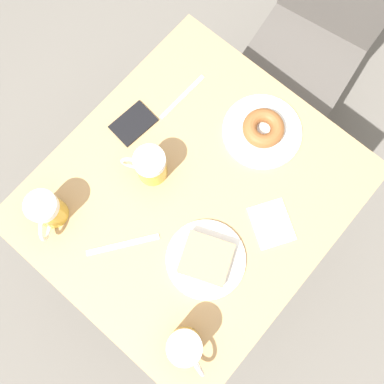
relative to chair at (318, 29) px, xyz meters
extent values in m
plane|color=#666059|center=(0.09, -0.81, -0.55)|extent=(8.00, 8.00, 0.00)
cube|color=tan|center=(0.09, -0.81, 0.17)|extent=(0.79, 0.89, 0.03)
cylinder|color=black|center=(-0.27, -1.22, -0.19)|extent=(0.04, 0.04, 0.71)
cylinder|color=black|center=(0.44, -1.22, -0.19)|extent=(0.04, 0.04, 0.71)
cylinder|color=black|center=(-0.27, -0.41, -0.19)|extent=(0.04, 0.04, 0.71)
cylinder|color=black|center=(0.44, -0.41, -0.19)|extent=(0.04, 0.04, 0.71)
cube|color=#514C47|center=(0.01, -0.10, -0.09)|extent=(0.45, 0.45, 0.02)
cylinder|color=#514C47|center=(-0.13, -0.30, -0.32)|extent=(0.03, 0.03, 0.45)
cylinder|color=#514C47|center=(0.21, -0.25, -0.32)|extent=(0.03, 0.03, 0.45)
cylinder|color=#514C47|center=(-0.18, 0.05, -0.32)|extent=(0.03, 0.03, 0.45)
cylinder|color=#514C47|center=(0.16, 0.10, -0.32)|extent=(0.03, 0.03, 0.45)
cylinder|color=white|center=(0.24, -0.93, 0.19)|extent=(0.22, 0.22, 0.01)
cube|color=tan|center=(0.24, -0.93, 0.22)|extent=(0.17, 0.16, 0.04)
cylinder|color=white|center=(0.12, -0.53, 0.19)|extent=(0.24, 0.24, 0.01)
torus|color=brown|center=(0.12, -0.53, 0.22)|extent=(0.12, 0.12, 0.04)
cylinder|color=gold|center=(0.34, -1.13, 0.23)|extent=(0.09, 0.09, 0.09)
cylinder|color=white|center=(0.34, -1.13, 0.29)|extent=(0.09, 0.09, 0.03)
torus|color=silver|center=(0.39, -1.15, 0.25)|extent=(0.08, 0.03, 0.08)
cylinder|color=gold|center=(-0.04, -0.84, 0.23)|extent=(0.09, 0.09, 0.09)
cylinder|color=white|center=(-0.04, -0.84, 0.29)|extent=(0.09, 0.09, 0.03)
torus|color=silver|center=(-0.08, -0.86, 0.25)|extent=(0.07, 0.05, 0.08)
cylinder|color=gold|center=(-0.17, -1.11, 0.23)|extent=(0.09, 0.09, 0.09)
cylinder|color=white|center=(-0.17, -1.11, 0.29)|extent=(0.09, 0.09, 0.03)
torus|color=silver|center=(-0.14, -1.15, 0.25)|extent=(0.06, 0.07, 0.08)
cube|color=white|center=(0.31, -0.73, 0.19)|extent=(0.16, 0.16, 0.00)
cube|color=silver|center=(-0.13, -0.60, 0.19)|extent=(0.02, 0.19, 0.00)
cube|color=silver|center=(0.04, -1.05, 0.19)|extent=(0.13, 0.18, 0.00)
cube|color=black|center=(-0.19, -0.76, 0.19)|extent=(0.10, 0.13, 0.01)
camera|label=1|loc=(0.28, -1.03, 1.38)|focal=40.00mm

